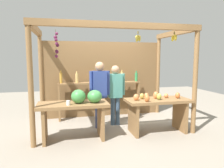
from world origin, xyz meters
The scene contains 7 objects.
ground_plane centered at (0.00, 0.00, 0.00)m, with size 12.00×12.00×0.00m, color gray.
market_stall centered at (0.00, 0.44, 1.35)m, with size 3.46×1.93×2.33m.
fruit_counter_left centered at (-0.83, -0.68, 0.67)m, with size 1.40×0.65×1.03m.
fruit_counter_right centered at (0.91, -0.68, 0.57)m, with size 1.40×0.64×0.91m.
bottle_shelf_unit centered at (-0.14, 0.68, 0.80)m, with size 2.22×0.22×1.33m.
vendor_man centered at (-0.27, -0.09, 0.93)m, with size 0.48×0.21×1.56m.
vendor_woman centered at (0.13, 0.03, 0.87)m, with size 0.48×0.20×1.47m.
Camera 1 is at (-1.08, -4.88, 1.64)m, focal length 33.67 mm.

